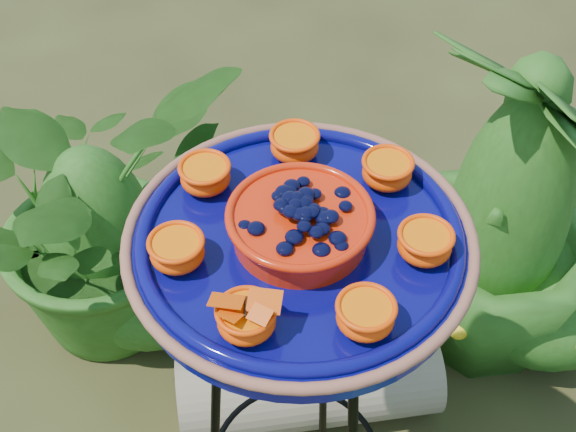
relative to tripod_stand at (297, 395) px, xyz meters
The scene contains 5 objects.
tripod_stand is the anchor object (origin of this frame).
feeder_dish 0.41m from the tripod_stand, 114.12° to the right, with size 0.61×0.61×0.11m.
driftwood_log 0.56m from the tripod_stand, 83.48° to the left, with size 0.21×0.21×0.63m, color gray.
shrub_back_left 0.83m from the tripod_stand, 128.09° to the left, with size 0.71×0.61×0.79m, color #254F15.
shrub_back_right 0.77m from the tripod_stand, 48.19° to the left, with size 0.51×0.51×0.92m, color #254F15.
Camera 1 is at (0.08, -0.66, 1.82)m, focal length 50.00 mm.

